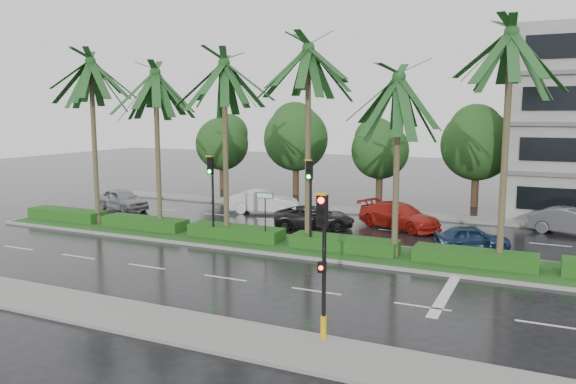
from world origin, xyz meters
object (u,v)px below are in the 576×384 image
at_px(signal_median_left, 212,185).
at_px(car_darkgrey, 314,217).
at_px(car_blue, 472,238).
at_px(signal_near, 323,260).
at_px(car_red, 399,216).
at_px(street_sign, 265,205).
at_px(car_white, 264,202).
at_px(car_grey, 572,222).
at_px(car_silver, 122,199).

distance_m(signal_median_left, car_darkgrey, 6.83).
relative_size(signal_median_left, car_blue, 1.21).
relative_size(signal_near, car_red, 0.85).
height_order(street_sign, car_darkgrey, street_sign).
relative_size(car_white, car_darkgrey, 0.98).
distance_m(signal_median_left, car_grey, 19.76).
bearing_deg(car_white, car_darkgrey, -140.58).
height_order(car_darkgrey, car_grey, car_grey).
bearing_deg(car_white, street_sign, -169.47).
bearing_deg(car_grey, car_darkgrey, 121.00).
xyz_separation_m(signal_median_left, car_silver, (-10.79, 5.38, -2.26)).
bearing_deg(car_darkgrey, car_blue, -122.23).
xyz_separation_m(street_sign, car_red, (5.00, 7.26, -1.38)).
bearing_deg(car_red, car_grey, -50.79).
bearing_deg(car_blue, car_silver, 64.03).
xyz_separation_m(car_darkgrey, car_blue, (9.00, -1.57, -0.04)).
relative_size(car_red, car_grey, 1.16).
height_order(car_red, car_blue, car_red).
height_order(signal_near, car_darkgrey, signal_near).
relative_size(car_darkgrey, car_red, 0.91).
bearing_deg(car_silver, signal_median_left, -101.83).
xyz_separation_m(signal_near, car_silver, (-20.79, 15.07, -1.76)).
height_order(signal_median_left, car_blue, signal_median_left).
height_order(car_white, car_grey, car_white).
relative_size(signal_median_left, car_grey, 0.98).
bearing_deg(car_white, signal_median_left, 172.34).
height_order(street_sign, car_silver, street_sign).
height_order(signal_near, car_blue, signal_near).
relative_size(street_sign, car_white, 0.56).
bearing_deg(car_grey, car_blue, 155.97).
relative_size(signal_near, car_darkgrey, 0.93).
xyz_separation_m(signal_near, signal_median_left, (-10.00, 9.69, 0.49)).
bearing_deg(signal_near, car_white, 122.13).
relative_size(car_darkgrey, car_grey, 1.06).
bearing_deg(car_white, car_silver, 91.70).
distance_m(car_white, car_blue, 14.81).
xyz_separation_m(car_darkgrey, car_grey, (13.50, 4.44, 0.08)).
distance_m(signal_near, car_white, 21.69).
xyz_separation_m(car_red, car_grey, (9.00, 2.37, -0.01)).
height_order(car_white, car_blue, car_white).
relative_size(signal_median_left, car_darkgrey, 0.93).
distance_m(car_darkgrey, car_grey, 14.21).
height_order(car_blue, car_grey, car_grey).
height_order(signal_near, car_red, signal_near).
distance_m(signal_median_left, street_sign, 3.13).
bearing_deg(car_grey, car_white, 106.47).
bearing_deg(car_silver, car_red, -69.08).
distance_m(car_white, car_red, 9.57).
distance_m(street_sign, car_white, 9.66).
bearing_deg(car_silver, street_sign, -95.98).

